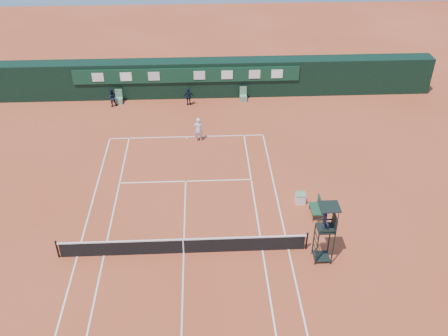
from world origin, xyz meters
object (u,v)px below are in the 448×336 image
(tennis_net, at_px, (183,246))
(player, at_px, (198,129))
(cooler, at_px, (300,198))
(player_bench, at_px, (318,207))
(umpire_chair, at_px, (326,222))

(tennis_net, distance_m, player, 11.39)
(tennis_net, relative_size, cooler, 20.00)
(cooler, bearing_deg, player_bench, -57.69)
(umpire_chair, bearing_deg, player, 117.10)
(umpire_chair, distance_m, cooler, 5.15)
(player_bench, bearing_deg, umpire_chair, -98.01)
(umpire_chair, xyz_separation_m, player_bench, (0.49, 3.50, -1.86))
(tennis_net, relative_size, player_bench, 10.75)
(umpire_chair, bearing_deg, tennis_net, 173.87)
(tennis_net, relative_size, umpire_chair, 3.77)
(tennis_net, bearing_deg, player, 85.74)
(player_bench, relative_size, cooler, 1.86)
(umpire_chair, xyz_separation_m, player, (-6.19, 12.10, -1.57))
(cooler, relative_size, player, 0.36)
(tennis_net, height_order, umpire_chair, umpire_chair)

